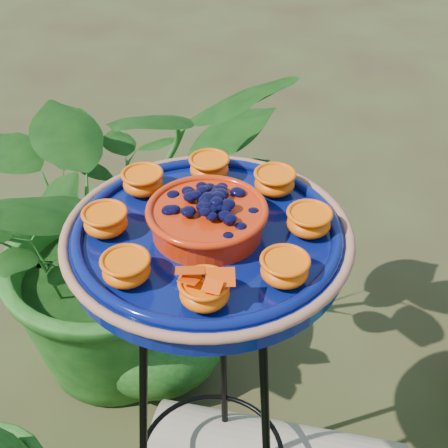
{
  "coord_description": "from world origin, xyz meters",
  "views": [
    {
      "loc": [
        0.2,
        -0.72,
        1.57
      ],
      "look_at": [
        -0.06,
        0.03,
        0.97
      ],
      "focal_mm": 50.0,
      "sensor_mm": 36.0,
      "label": 1
    }
  ],
  "objects": [
    {
      "name": "feeder_dish",
      "position": [
        -0.09,
        0.03,
        0.94
      ],
      "size": [
        0.52,
        0.52,
        0.11
      ],
      "rotation": [
        0.0,
        0.0,
        0.15
      ],
      "color": "#061050",
      "rests_on": "tripod_stand"
    },
    {
      "name": "shrub_back_left",
      "position": [
        -0.56,
        0.5,
        0.5
      ],
      "size": [
        1.19,
        1.2,
        1.01
      ],
      "primitive_type": "imported",
      "rotation": [
        0.0,
        0.0,
        0.86
      ],
      "color": "#154612",
      "rests_on": "ground"
    },
    {
      "name": "tripod_stand",
      "position": [
        -0.09,
        0.03,
        0.55
      ],
      "size": [
        0.37,
        0.38,
        0.9
      ],
      "rotation": [
        0.0,
        0.0,
        0.15
      ],
      "color": "black",
      "rests_on": "ground"
    }
  ]
}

